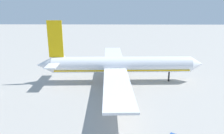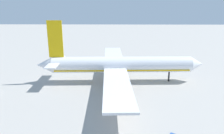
{
  "view_description": "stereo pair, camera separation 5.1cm",
  "coord_description": "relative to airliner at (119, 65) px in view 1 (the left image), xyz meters",
  "views": [
    {
      "loc": [
        -2.69,
        -84.83,
        31.3
      ],
      "look_at": [
        -4.18,
        0.75,
        6.37
      ],
      "focal_mm": 33.33,
      "sensor_mm": 36.0,
      "label": 1
    },
    {
      "loc": [
        -2.64,
        -84.83,
        31.3
      ],
      "look_at": [
        -4.18,
        0.75,
        6.37
      ],
      "focal_mm": 33.33,
      "sensor_mm": 36.0,
      "label": 2
    }
  ],
  "objects": [
    {
      "name": "baggage_cart_1",
      "position": [
        -40.48,
        39.72,
        -6.84
      ],
      "size": [
        3.28,
        2.91,
        1.28
      ],
      "color": "#26598C",
      "rests_on": "ground"
    },
    {
      "name": "traffic_cone_4",
      "position": [
        -28.21,
        29.68,
        -7.28
      ],
      "size": [
        0.36,
        0.36,
        0.55
      ],
      "primitive_type": "cone",
      "color": "orange",
      "rests_on": "ground"
    },
    {
      "name": "traffic_cone_1",
      "position": [
        -38.39,
        18.68,
        -7.28
      ],
      "size": [
        0.36,
        0.36,
        0.55
      ],
      "primitive_type": "cone",
      "color": "orange",
      "rests_on": "ground"
    },
    {
      "name": "traffic_cone_2",
      "position": [
        23.8,
        41.77,
        -7.28
      ],
      "size": [
        0.36,
        0.36,
        0.55
      ],
      "primitive_type": "cone",
      "color": "orange",
      "rests_on": "ground"
    },
    {
      "name": "ground_plane",
      "position": [
        1.29,
        -0.02,
        -7.55
      ],
      "size": [
        600.0,
        600.0,
        0.0
      ],
      "primitive_type": "plane",
      "color": "#ADA8A0"
    },
    {
      "name": "airliner",
      "position": [
        0.0,
        0.0,
        0.0
      ],
      "size": [
        70.66,
        81.33,
        26.1
      ],
      "color": "white",
      "rests_on": "ground"
    }
  ]
}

